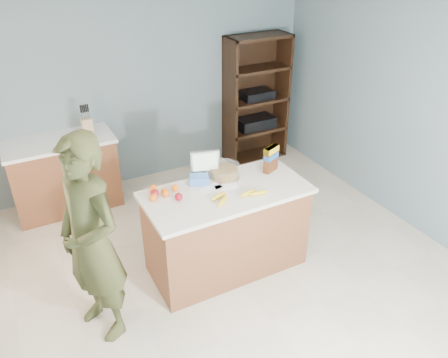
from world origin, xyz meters
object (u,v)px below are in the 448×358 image
cereal_box (271,157)px  counter_peninsula (226,232)px  person (91,242)px  tv (205,162)px  shelving_unit (254,101)px

cereal_box → counter_peninsula: bearing=-166.8°
person → tv: bearing=89.4°
counter_peninsula → cereal_box: (0.57, 0.13, 0.64)m
counter_peninsula → cereal_box: cereal_box is taller
counter_peninsula → shelving_unit: 2.61m
shelving_unit → tv: size_ratio=6.38×
tv → cereal_box: tv is taller
person → cereal_box: 1.91m
shelving_unit → cereal_box: (-0.98, -1.91, 0.19)m
counter_peninsula → tv: size_ratio=5.53×
cereal_box → shelving_unit: bearing=63.0°
counter_peninsula → shelving_unit: (1.55, 2.05, 0.45)m
counter_peninsula → person: 1.40m
person → cereal_box: bearing=76.4°
tv → cereal_box: size_ratio=1.06×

